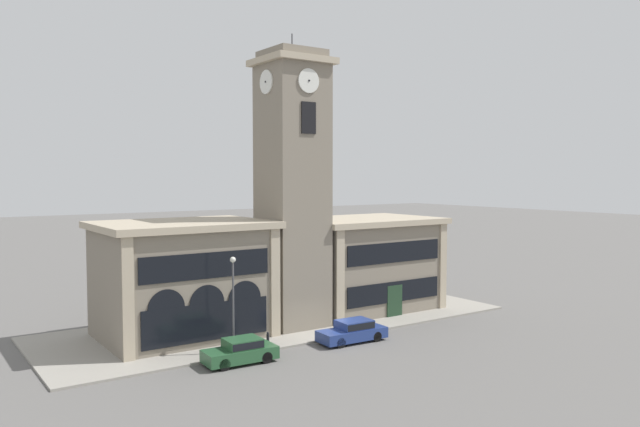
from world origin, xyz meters
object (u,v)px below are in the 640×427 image
(street_lamp, at_px, (233,290))
(bollard, at_px, (268,340))
(parked_car_near, at_px, (241,350))
(parked_car_mid, at_px, (353,331))

(street_lamp, height_order, bollard, street_lamp)
(street_lamp, distance_m, bollard, 4.08)
(street_lamp, bearing_deg, parked_car_near, -102.85)
(parked_car_near, distance_m, street_lamp, 3.74)
(bollard, bearing_deg, street_lamp, 171.77)
(parked_car_near, distance_m, bollard, 3.00)
(parked_car_near, relative_size, parked_car_mid, 0.92)
(parked_car_near, height_order, street_lamp, street_lamp)
(parked_car_mid, relative_size, street_lamp, 0.80)
(parked_car_near, distance_m, parked_car_mid, 8.36)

